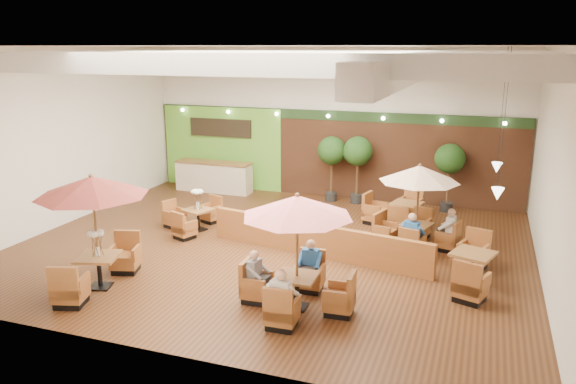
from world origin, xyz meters
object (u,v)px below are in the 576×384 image
at_px(booth_divider, 316,240).
at_px(table_3, 192,216).
at_px(table_1, 297,230).
at_px(diner_3, 412,231).
at_px(diner_2, 256,270).
at_px(table_4, 472,269).
at_px(table_0, 93,203).
at_px(topiary_0, 332,153).
at_px(topiary_2, 450,161).
at_px(diner_4, 449,225).
at_px(diner_0, 282,292).
at_px(table_5, 397,214).
at_px(service_counter, 214,177).
at_px(topiary_1, 358,154).
at_px(diner_1, 310,260).
at_px(table_2, 418,190).

xyz_separation_m(booth_divider, table_3, (-4.26, 0.92, -0.01)).
distance_m(table_1, diner_3, 4.43).
bearing_deg(diner_2, table_4, 126.97).
distance_m(table_0, table_4, 8.94).
bearing_deg(table_1, topiary_0, 97.99).
xyz_separation_m(table_0, topiary_2, (7.17, 9.24, -0.32)).
distance_m(table_0, diner_4, 9.26).
relative_size(booth_divider, diner_0, 8.00).
height_order(table_5, diner_3, diner_3).
height_order(booth_divider, diner_2, diner_2).
relative_size(booth_divider, diner_4, 8.55).
bearing_deg(service_counter, table_3, -71.30).
xyz_separation_m(table_3, topiary_1, (4.11, 4.67, 1.37)).
distance_m(service_counter, table_1, 10.64).
relative_size(service_counter, table_1, 1.17).
relative_size(service_counter, table_5, 1.09).
height_order(table_0, topiary_1, table_0).
xyz_separation_m(service_counter, diner_1, (6.29, -7.56, 0.16)).
distance_m(service_counter, table_3, 4.72).
xyz_separation_m(table_5, diner_1, (-1.13, -5.56, 0.38)).
distance_m(table_1, diner_4, 5.59).
height_order(table_4, diner_1, diner_1).
relative_size(table_2, diner_2, 3.38).
xyz_separation_m(table_3, diner_1, (4.78, -3.09, 0.31)).
xyz_separation_m(booth_divider, table_0, (-4.17, -3.65, 1.62)).
distance_m(topiary_2, diner_2, 9.40).
bearing_deg(booth_divider, diner_1, -65.97).
xyz_separation_m(booth_divider, diner_0, (0.52, -4.05, 0.31)).
xyz_separation_m(service_counter, table_3, (1.51, -4.47, -0.14)).
relative_size(topiary_1, diner_4, 3.19).
relative_size(diner_1, diner_2, 1.05).
relative_size(service_counter, diner_4, 3.95).
height_order(service_counter, table_4, service_counter).
relative_size(table_3, topiary_1, 0.99).
xyz_separation_m(diner_0, diner_3, (1.93, 4.79, -0.01)).
distance_m(table_3, diner_4, 7.62).
bearing_deg(diner_1, topiary_2, -110.61).
bearing_deg(topiary_2, topiary_1, 180.00).
distance_m(diner_0, diner_1, 1.88).
bearing_deg(topiary_0, table_4, -49.96).
relative_size(diner_2, diner_4, 0.95).
bearing_deg(diner_2, table_5, 169.15).
bearing_deg(topiary_1, table_5, -50.77).
height_order(diner_3, diner_4, diner_3).
relative_size(topiary_0, diner_4, 3.13).
bearing_deg(table_5, table_0, -116.44).
height_order(table_4, topiary_2, topiary_2).
xyz_separation_m(topiary_1, diner_3, (2.60, -4.84, -1.05)).
xyz_separation_m(table_5, topiary_1, (-1.80, 2.20, 1.44)).
distance_m(topiary_0, topiary_2, 4.10).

